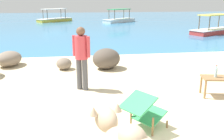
# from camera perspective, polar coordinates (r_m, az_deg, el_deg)

# --- Properties ---
(water_surface) EXTENTS (60.00, 36.00, 0.03)m
(water_surface) POSITION_cam_1_polar(r_m,az_deg,el_deg) (25.24, -5.88, 10.73)
(water_surface) COLOR teal
(water_surface) RESTS_ON ground
(low_bench_table) EXTENTS (0.83, 0.58, 0.48)m
(low_bench_table) POSITION_cam_1_polar(r_m,az_deg,el_deg) (6.49, 23.12, -2.20)
(low_bench_table) COLOR olive
(low_bench_table) RESTS_ON sand_beach
(bottle) EXTENTS (0.07, 0.07, 0.30)m
(bottle) POSITION_cam_1_polar(r_m,az_deg,el_deg) (6.41, 22.68, -0.49)
(bottle) COLOR #A3C6D1
(bottle) RESTS_ON low_bench_table
(deck_chair_near) EXTENTS (0.93, 0.87, 0.68)m
(deck_chair_near) POSITION_cam_1_polar(r_m,az_deg,el_deg) (4.52, 7.27, -8.98)
(deck_chair_near) COLOR olive
(deck_chair_near) RESTS_ON sand_beach
(person_standing) EXTENTS (0.43, 0.33, 1.62)m
(person_standing) POSITION_cam_1_polar(r_m,az_deg,el_deg) (6.32, -7.01, 3.70)
(person_standing) COLOR #4C4C51
(person_standing) RESTS_ON sand_beach
(shore_rock_medium) EXTENTS (1.06, 1.20, 0.52)m
(shore_rock_medium) POSITION_cam_1_polar(r_m,az_deg,el_deg) (9.41, -22.48, 2.41)
(shore_rock_medium) COLOR gray
(shore_rock_medium) RESTS_ON sand_beach
(shore_rock_small) EXTENTS (1.15, 1.10, 0.69)m
(shore_rock_small) POSITION_cam_1_polar(r_m,az_deg,el_deg) (8.36, -1.30, 2.63)
(shore_rock_small) COLOR brown
(shore_rock_small) RESTS_ON sand_beach
(shore_rock_flat) EXTENTS (0.60, 0.62, 0.39)m
(shore_rock_flat) POSITION_cam_1_polar(r_m,az_deg,el_deg) (8.45, -10.92, 1.44)
(shore_rock_flat) COLOR gray
(shore_rock_flat) RESTS_ON sand_beach
(boat_white) EXTENTS (3.62, 3.14, 1.29)m
(boat_white) POSITION_cam_1_polar(r_m,az_deg,el_deg) (25.52, 1.68, 11.52)
(boat_white) COLOR white
(boat_white) RESTS_ON water_surface
(boat_red) EXTENTS (3.81, 2.65, 1.29)m
(boat_red) POSITION_cam_1_polar(r_m,az_deg,el_deg) (18.36, 22.21, 8.55)
(boat_red) COLOR #C63833
(boat_red) RESTS_ON water_surface
(boat_yellow) EXTENTS (3.60, 3.19, 1.29)m
(boat_yellow) POSITION_cam_1_polar(r_m,az_deg,el_deg) (26.76, -12.98, 11.34)
(boat_yellow) COLOR gold
(boat_yellow) RESTS_ON water_surface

